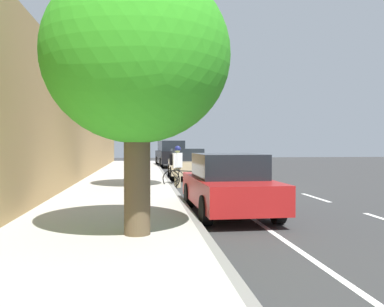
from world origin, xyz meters
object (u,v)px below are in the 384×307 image
bicycle_at_curb (183,179)px  street_tree_mid_block (137,57)px  parked_sedan_tan_second (187,164)px  street_tree_near_cyclist (140,96)px  parked_sedan_red_mid (228,184)px  cyclist_with_backpack (177,162)px  parked_suv_black_nearest (171,154)px

bicycle_at_curb → street_tree_mid_block: street_tree_mid_block is taller
parked_sedan_tan_second → bicycle_at_curb: (0.65, 4.92, -0.36)m
bicycle_at_curb → street_tree_near_cyclist: street_tree_near_cyclist is taller
parked_sedan_tan_second → parked_sedan_red_mid: 10.90m
street_tree_near_cyclist → parked_sedan_red_mid: bearing=112.9°
bicycle_at_curb → cyclist_with_backpack: size_ratio=0.97×
parked_sedan_tan_second → street_tree_mid_block: 14.17m
parked_suv_black_nearest → parked_sedan_tan_second: size_ratio=1.08×
parked_sedan_red_mid → bicycle_at_curb: 6.02m
parked_sedan_red_mid → bicycle_at_curb: bearing=-84.7°
parked_sedan_tan_second → street_tree_mid_block: bearing=80.5°
street_tree_mid_block → street_tree_near_cyclist: bearing=-90.0°
parked_suv_black_nearest → bicycle_at_curb: size_ratio=2.95×
parked_sedan_red_mid → cyclist_with_backpack: 6.50m
parked_sedan_tan_second → bicycle_at_curb: parked_sedan_tan_second is taller
parked_sedan_red_mid → street_tree_mid_block: 4.41m
cyclist_with_backpack → street_tree_near_cyclist: size_ratio=0.34×
parked_sedan_red_mid → street_tree_mid_block: street_tree_mid_block is taller
parked_suv_black_nearest → street_tree_near_cyclist: size_ratio=0.97×
street_tree_near_cyclist → street_tree_mid_block: bearing=90.0°
parked_sedan_tan_second → parked_sedan_red_mid: (0.09, 10.90, 0.00)m
parked_sedan_tan_second → street_tree_mid_block: street_tree_mid_block is taller
bicycle_at_curb → cyclist_with_backpack: cyclist_with_backpack is taller
parked_suv_black_nearest → street_tree_mid_block: 24.10m
street_tree_near_cyclist → street_tree_mid_block: (0.00, 8.09, -0.22)m
parked_suv_black_nearest → street_tree_near_cyclist: bearing=82.3°
street_tree_mid_block → parked_sedan_tan_second: bearing=-99.5°
street_tree_near_cyclist → street_tree_mid_block: 8.09m
parked_suv_black_nearest → parked_sedan_tan_second: 10.15m
street_tree_mid_block → cyclist_with_backpack: bearing=-98.8°
parked_sedan_red_mid → cyclist_with_backpack: bearing=-83.1°
parked_sedan_red_mid → street_tree_near_cyclist: bearing=-67.1°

